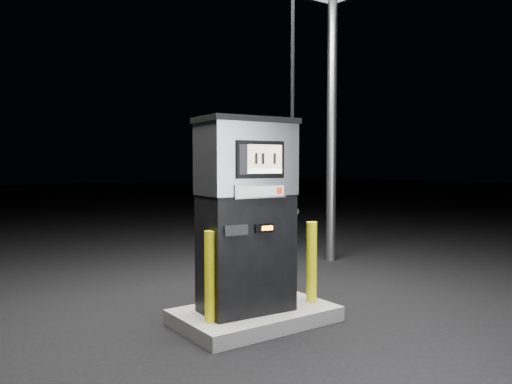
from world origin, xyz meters
TOP-DOWN VIEW (x-y plane):
  - ground at (0.00, 0.00)m, footprint 80.00×80.00m
  - pump_island at (0.00, 0.00)m, footprint 1.60×1.00m
  - fuel_dispenser at (-0.12, -0.02)m, footprint 1.09×0.65m
  - bollard_left at (-0.60, -0.11)m, footprint 0.14×0.14m
  - bollard_right at (0.66, -0.14)m, footprint 0.14×0.14m

SIDE VIEW (x-z plane):
  - ground at x=0.00m, z-range 0.00..0.00m
  - pump_island at x=0.00m, z-range 0.00..0.15m
  - bollard_left at x=-0.60m, z-range 0.15..1.02m
  - bollard_right at x=0.66m, z-range 0.15..1.02m
  - fuel_dispenser at x=-0.12m, z-range -0.87..3.18m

